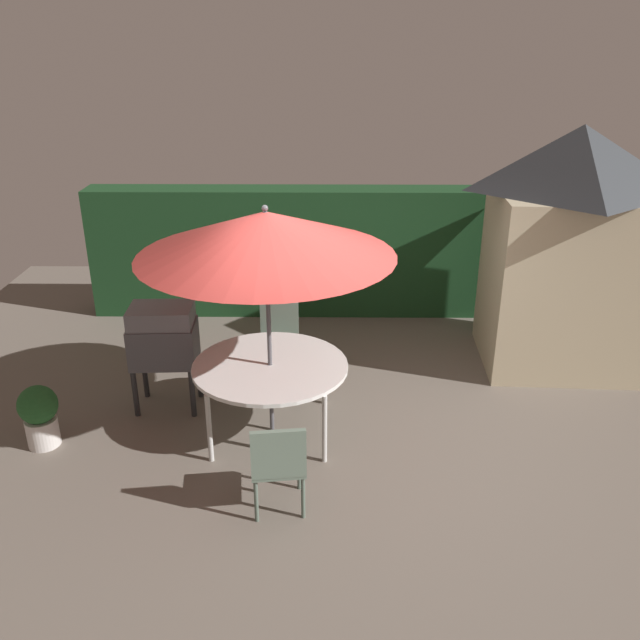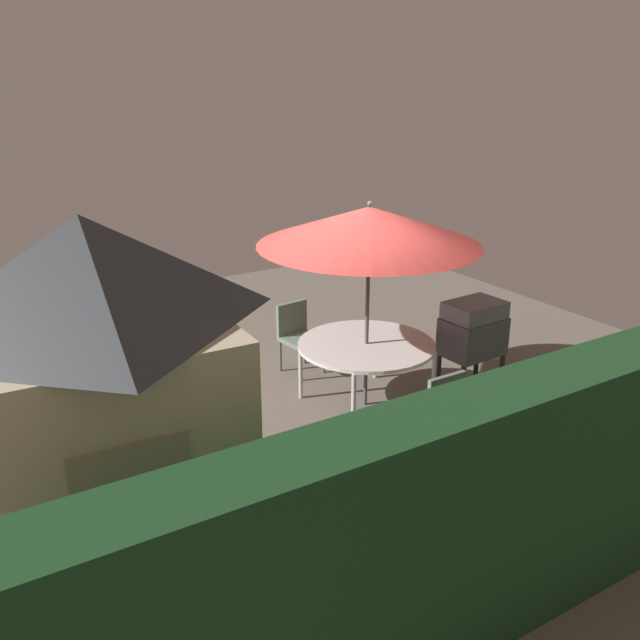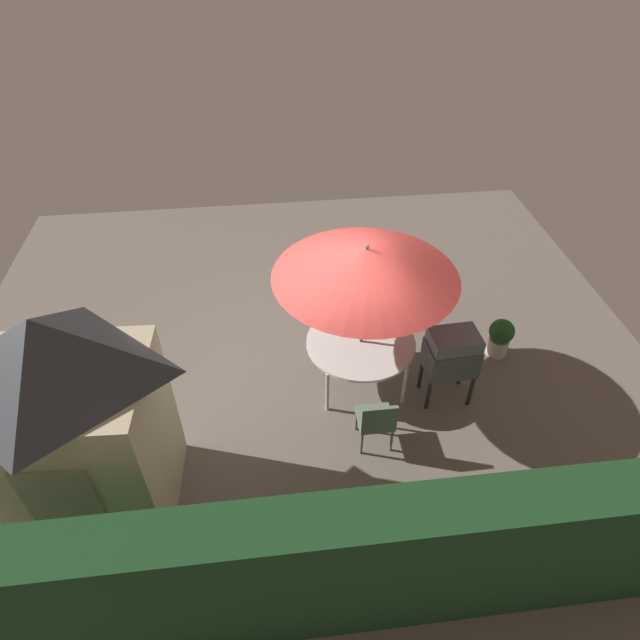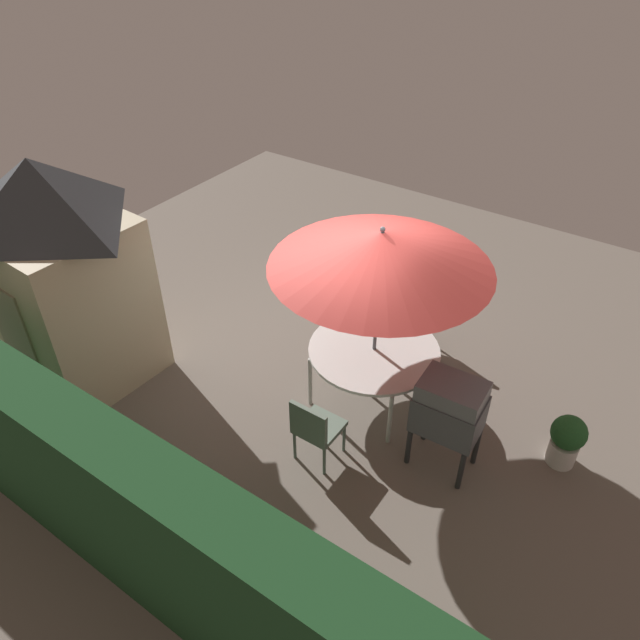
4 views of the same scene
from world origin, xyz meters
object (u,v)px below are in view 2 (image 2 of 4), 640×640
object	(u,v)px
patio_umbrella	(369,226)
chair_near_shed	(437,405)
patio_table	(366,347)
potted_plant_by_shed	(491,331)
bbq_grill	(473,331)
chair_far_side	(298,333)
garden_shed	(102,422)

from	to	relation	value
patio_umbrella	chair_near_shed	world-z (taller)	patio_umbrella
patio_table	potted_plant_by_shed	distance (m)	2.34
patio_umbrella	bbq_grill	bearing A→B (deg)	157.90
bbq_grill	patio_table	bearing A→B (deg)	-22.10
patio_umbrella	potted_plant_by_shed	xyz separation A→B (m)	(-2.30, -0.29, -1.78)
bbq_grill	chair_far_side	xyz separation A→B (m)	(1.35, -1.77, -0.33)
garden_shed	bbq_grill	world-z (taller)	garden_shed
bbq_grill	patio_umbrella	bearing A→B (deg)	-22.10
patio_umbrella	chair_near_shed	xyz separation A→B (m)	(0.00, 1.24, -1.62)
chair_far_side	potted_plant_by_shed	bearing A→B (deg)	158.03
chair_near_shed	bbq_grill	bearing A→B (deg)	-147.31
garden_shed	bbq_grill	xyz separation A→B (m)	(-4.61, -1.18, -0.65)
chair_far_side	potted_plant_by_shed	size ratio (longest dim) A/B	1.36
patio_table	chair_far_side	bearing A→B (deg)	-82.83
patio_umbrella	chair_near_shed	bearing A→B (deg)	89.97
patio_table	potted_plant_by_shed	xyz separation A→B (m)	(-2.30, -0.29, -0.37)
potted_plant_by_shed	patio_umbrella	bearing A→B (deg)	7.31
patio_umbrella	patio_table	bearing A→B (deg)	-143.13
garden_shed	potted_plant_by_shed	world-z (taller)	garden_shed
patio_table	bbq_grill	bearing A→B (deg)	157.90
patio_table	chair_near_shed	bearing A→B (deg)	89.97
patio_table	bbq_grill	distance (m)	1.29
patio_table	chair_far_side	xyz separation A→B (m)	(0.16, -1.29, -0.21)
bbq_grill	potted_plant_by_shed	world-z (taller)	bbq_grill
chair_far_side	potted_plant_by_shed	world-z (taller)	chair_far_side
bbq_grill	chair_far_side	size ratio (longest dim) A/B	1.33
garden_shed	potted_plant_by_shed	bearing A→B (deg)	-161.13
chair_near_shed	patio_umbrella	bearing A→B (deg)	-90.03
chair_near_shed	potted_plant_by_shed	distance (m)	2.77
potted_plant_by_shed	chair_near_shed	bearing A→B (deg)	33.80
garden_shed	potted_plant_by_shed	size ratio (longest dim) A/B	4.42
patio_table	chair_far_side	world-z (taller)	chair_far_side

